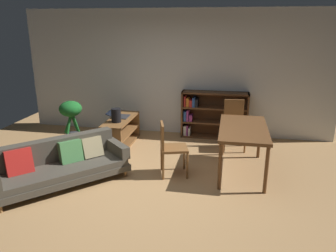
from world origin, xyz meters
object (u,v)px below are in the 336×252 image
open_laptop (119,116)px  dining_table (243,132)px  media_console (121,132)px  bookshelf (211,114)px  dining_chair_far (234,122)px  desk_speaker (116,115)px  dining_chair_near (170,146)px  potted_floor_plant (71,115)px  fabric_couch (60,164)px

open_laptop → dining_table: size_ratio=0.30×
media_console → bookshelf: bearing=26.4°
dining_table → dining_chair_far: 1.13m
desk_speaker → dining_chair_far: bearing=12.9°
media_console → bookshelf: (1.75, 0.87, 0.23)m
dining_chair_near → bookshelf: 2.11m
open_laptop → bookshelf: size_ratio=0.31×
open_laptop → dining_table: 2.63m
bookshelf → desk_speaker: bearing=-147.4°
open_laptop → media_console: bearing=-61.2°
open_laptop → dining_chair_far: 2.31m
media_console → potted_floor_plant: (-0.97, -0.18, 0.35)m
fabric_couch → potted_floor_plant: potted_floor_plant is taller
open_laptop → dining_chair_far: size_ratio=0.46×
fabric_couch → potted_floor_plant: size_ratio=2.14×
media_console → dining_chair_near: 1.72m
fabric_couch → open_laptop: (0.32, 1.89, 0.27)m
media_console → potted_floor_plant: 1.05m
desk_speaker → dining_table: desk_speaker is taller
potted_floor_plant → dining_table: bearing=-11.2°
fabric_couch → dining_table: dining_table is taller
dining_chair_near → open_laptop: bearing=135.2°
potted_floor_plant → bookshelf: bookshelf is taller
fabric_couch → open_laptop: fabric_couch is taller
potted_floor_plant → bookshelf: 2.92m
fabric_couch → dining_chair_near: (1.62, 0.60, 0.18)m
desk_speaker → dining_table: 2.45m
dining_chair_far → potted_floor_plant: bearing=-172.1°
fabric_couch → dining_table: size_ratio=1.34×
media_console → potted_floor_plant: size_ratio=1.37×
dining_chair_far → media_console: bearing=-173.3°
fabric_couch → potted_floor_plant: bearing=110.2°
fabric_couch → bookshelf: bookshelf is taller
desk_speaker → potted_floor_plant: (-0.98, 0.07, -0.07)m
open_laptop → desk_speaker: 0.38m
media_console → dining_table: size_ratio=0.86×
fabric_couch → desk_speaker: 1.62m
potted_floor_plant → dining_chair_far: (3.22, 0.45, -0.09)m
desk_speaker → bookshelf: (1.75, 1.12, -0.19)m
fabric_couch → dining_chair_far: 3.34m
fabric_couch → desk_speaker: (0.39, 1.53, 0.38)m
media_console → fabric_couch: bearing=-102.3°
open_laptop → fabric_couch: bearing=-99.8°
desk_speaker → bookshelf: size_ratio=0.19×
fabric_couch → dining_table: (2.77, 0.93, 0.39)m
open_laptop → dining_chair_far: dining_chair_far is taller
open_laptop → desk_speaker: bearing=-79.5°
media_console → desk_speaker: bearing=-88.7°
dining_chair_near → dining_table: bearing=16.0°
fabric_couch → dining_chair_far: dining_chair_far is taller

